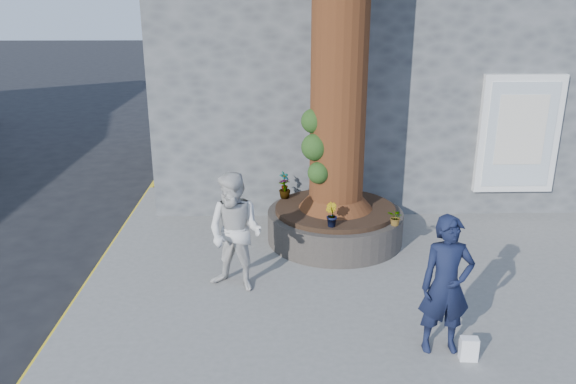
{
  "coord_description": "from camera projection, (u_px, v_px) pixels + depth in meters",
  "views": [
    {
      "loc": [
        -0.24,
        -6.92,
        4.0
      ],
      "look_at": [
        -0.02,
        1.25,
        1.25
      ],
      "focal_mm": 35.0,
      "sensor_mm": 36.0,
      "label": 1
    }
  ],
  "objects": [
    {
      "name": "ground",
      "position": [
        292.0,
        305.0,
        7.83
      ],
      "size": [
        120.0,
        120.0,
        0.0
      ],
      "primitive_type": "plane",
      "color": "black",
      "rests_on": "ground"
    },
    {
      "name": "pavement",
      "position": [
        385.0,
        268.0,
        8.8
      ],
      "size": [
        9.0,
        8.0,
        0.12
      ],
      "primitive_type": "cube",
      "color": "slate",
      "rests_on": "ground"
    },
    {
      "name": "yellow_line",
      "position": [
        94.0,
        275.0,
        8.71
      ],
      "size": [
        0.1,
        30.0,
        0.01
      ],
      "primitive_type": "cube",
      "color": "yellow",
      "rests_on": "ground"
    },
    {
      "name": "stone_shop",
      "position": [
        385.0,
        40.0,
        13.71
      ],
      "size": [
        10.3,
        8.3,
        6.3
      ],
      "color": "#4A4D4F",
      "rests_on": "ground"
    },
    {
      "name": "planter",
      "position": [
        335.0,
        224.0,
        9.62
      ],
      "size": [
        2.3,
        2.3,
        0.6
      ],
      "color": "black",
      "rests_on": "pavement"
    },
    {
      "name": "man",
      "position": [
        446.0,
        286.0,
        6.38
      ],
      "size": [
        0.62,
        0.41,
        1.67
      ],
      "primitive_type": "imported",
      "rotation": [
        0.0,
        0.0,
        0.02
      ],
      "color": "black",
      "rests_on": "pavement"
    },
    {
      "name": "woman",
      "position": [
        235.0,
        232.0,
        7.81
      ],
      "size": [
        1.02,
        0.93,
        1.71
      ],
      "primitive_type": "imported",
      "rotation": [
        0.0,
        0.0,
        -0.42
      ],
      "color": "silver",
      "rests_on": "pavement"
    },
    {
      "name": "shopping_bag",
      "position": [
        469.0,
        349.0,
        6.4
      ],
      "size": [
        0.21,
        0.14,
        0.28
      ],
      "primitive_type": "cube",
      "rotation": [
        0.0,
        0.0,
        -0.09
      ],
      "color": "white",
      "rests_on": "pavement"
    },
    {
      "name": "plant_a",
      "position": [
        284.0,
        182.0,
        10.24
      ],
      "size": [
        0.24,
        0.23,
        0.38
      ],
      "primitive_type": "imported",
      "rotation": [
        0.0,
        0.0,
        0.68
      ],
      "color": "gray",
      "rests_on": "planter"
    },
    {
      "name": "plant_b",
      "position": [
        331.0,
        215.0,
        8.65
      ],
      "size": [
        0.28,
        0.28,
        0.37
      ],
      "primitive_type": "imported",
      "rotation": [
        0.0,
        0.0,
        2.12
      ],
      "color": "gray",
      "rests_on": "planter"
    },
    {
      "name": "plant_c",
      "position": [
        285.0,
        188.0,
        9.91
      ],
      "size": [
        0.22,
        0.22,
        0.37
      ],
      "primitive_type": "imported",
      "rotation": [
        0.0,
        0.0,
        3.24
      ],
      "color": "gray",
      "rests_on": "planter"
    },
    {
      "name": "plant_d",
      "position": [
        396.0,
        217.0,
        8.69
      ],
      "size": [
        0.32,
        0.32,
        0.27
      ],
      "primitive_type": "imported",
      "rotation": [
        0.0,
        0.0,
        5.56
      ],
      "color": "gray",
      "rests_on": "planter"
    }
  ]
}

